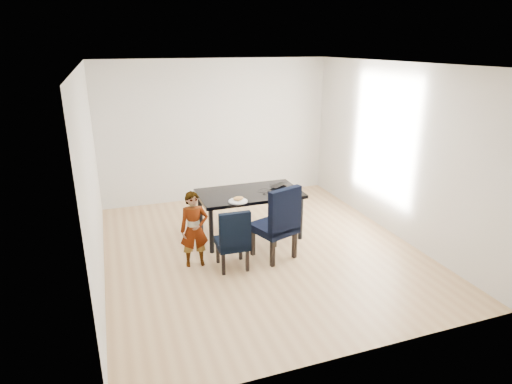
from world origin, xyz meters
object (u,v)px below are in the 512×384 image
object	(u,v)px
plate	(238,201)
laptop	(276,185)
dining_table	(250,214)
chair_left	(232,238)
chair_right	(274,221)
child	(194,229)

from	to	relation	value
plate	laptop	size ratio (longest dim) A/B	0.85
dining_table	chair_left	xyz separation A→B (m)	(-0.55, -0.88, 0.06)
chair_left	laptop	bearing A→B (deg)	46.51
chair_right	laptop	bearing A→B (deg)	47.26
chair_left	chair_right	xyz separation A→B (m)	(0.65, 0.10, 0.11)
child	laptop	distance (m)	1.74
plate	child	bearing A→B (deg)	-157.45
chair_left	plate	size ratio (longest dim) A/B	3.12
laptop	child	bearing A→B (deg)	-5.86
child	plate	distance (m)	0.81
chair_right	child	xyz separation A→B (m)	(-1.12, 0.13, -0.01)
laptop	chair_left	bearing A→B (deg)	10.76
laptop	chair_right	bearing A→B (deg)	32.97
chair_right	chair_left	bearing A→B (deg)	169.59
child	plate	world-z (taller)	child
chair_left	child	distance (m)	0.53
child	dining_table	bearing A→B (deg)	37.21
dining_table	plate	bearing A→B (deg)	-130.42
child	chair_right	bearing A→B (deg)	-1.84
child	laptop	size ratio (longest dim) A/B	3.23
dining_table	chair_right	size ratio (longest dim) A/B	1.45
chair_left	chair_right	world-z (taller)	chair_right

